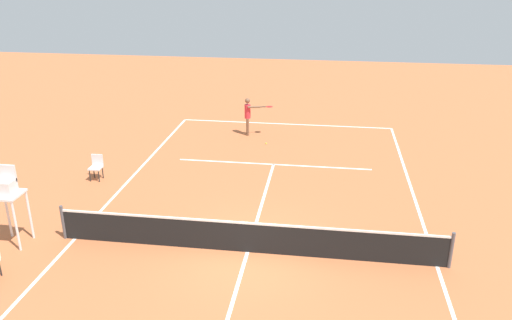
# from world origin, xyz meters

# --- Properties ---
(ground_plane) EXTENTS (60.00, 60.00, 0.00)m
(ground_plane) POSITION_xyz_m (0.00, 0.00, 0.00)
(ground_plane) COLOR #B76038
(court_lines) EXTENTS (10.57, 24.63, 0.01)m
(court_lines) POSITION_xyz_m (0.00, 0.00, 0.00)
(court_lines) COLOR white
(court_lines) RESTS_ON ground
(tennis_net) EXTENTS (11.17, 0.10, 1.07)m
(tennis_net) POSITION_xyz_m (0.00, 0.00, 0.50)
(tennis_net) COLOR #4C4C51
(tennis_net) RESTS_ON ground
(player_serving) EXTENTS (1.34, 0.45, 1.79)m
(player_serving) POSITION_xyz_m (1.58, -10.31, 1.07)
(player_serving) COLOR brown
(player_serving) RESTS_ON ground
(tennis_ball) EXTENTS (0.07, 0.07, 0.07)m
(tennis_ball) POSITION_xyz_m (0.61, -9.13, 0.03)
(tennis_ball) COLOR #CCE033
(tennis_ball) RESTS_ON ground
(umpire_chair) EXTENTS (0.80, 0.80, 2.41)m
(umpire_chair) POSITION_xyz_m (6.83, 0.46, 1.61)
(umpire_chair) COLOR silver
(umpire_chair) RESTS_ON ground
(courtside_chair_mid) EXTENTS (0.44, 0.46, 0.95)m
(courtside_chair_mid) POSITION_xyz_m (6.46, -4.34, 0.53)
(courtside_chair_mid) COLOR #262626
(courtside_chair_mid) RESTS_ON ground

